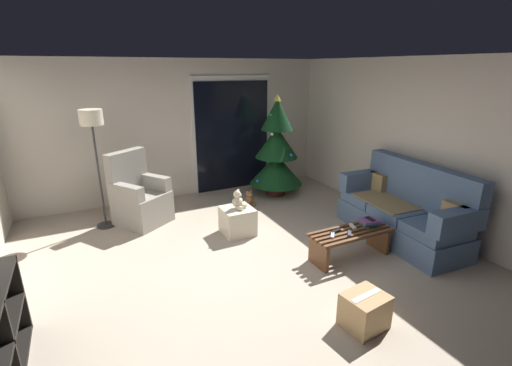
# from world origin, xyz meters

# --- Properties ---
(ground_plane) EXTENTS (7.00, 7.00, 0.00)m
(ground_plane) POSITION_xyz_m (0.00, 0.00, 0.00)
(ground_plane) COLOR #B2A38E
(wall_back) EXTENTS (5.72, 0.12, 2.50)m
(wall_back) POSITION_xyz_m (0.00, 3.06, 1.25)
(wall_back) COLOR beige
(wall_back) RESTS_ON ground
(wall_right) EXTENTS (0.12, 6.00, 2.50)m
(wall_right) POSITION_xyz_m (2.86, 0.00, 1.25)
(wall_right) COLOR beige
(wall_right) RESTS_ON ground
(patio_door_frame) EXTENTS (1.60, 0.02, 2.20)m
(patio_door_frame) POSITION_xyz_m (1.02, 2.99, 1.10)
(patio_door_frame) COLOR silver
(patio_door_frame) RESTS_ON ground
(patio_door_glass) EXTENTS (1.50, 0.02, 2.10)m
(patio_door_glass) POSITION_xyz_m (1.02, 2.97, 1.05)
(patio_door_glass) COLOR black
(patio_door_glass) RESTS_ON ground
(couch) EXTENTS (0.91, 1.99, 1.08)m
(couch) POSITION_xyz_m (2.32, -0.17, 0.40)
(couch) COLOR slate
(couch) RESTS_ON ground
(coffee_table) EXTENTS (1.10, 0.40, 0.37)m
(coffee_table) POSITION_xyz_m (1.26, -0.28, 0.25)
(coffee_table) COLOR brown
(coffee_table) RESTS_ON ground
(remote_silver) EXTENTS (0.13, 0.15, 0.02)m
(remote_silver) POSITION_xyz_m (0.96, -0.29, 0.38)
(remote_silver) COLOR #ADADB2
(remote_silver) RESTS_ON coffee_table
(remote_white) EXTENTS (0.09, 0.16, 0.02)m
(remote_white) POSITION_xyz_m (1.35, -0.20, 0.38)
(remote_white) COLOR silver
(remote_white) RESTS_ON coffee_table
(remote_black) EXTENTS (0.16, 0.07, 0.02)m
(remote_black) POSITION_xyz_m (1.06, -0.22, 0.38)
(remote_black) COLOR black
(remote_black) RESTS_ON coffee_table
(remote_graphite) EXTENTS (0.14, 0.15, 0.02)m
(remote_graphite) POSITION_xyz_m (1.18, -0.34, 0.38)
(remote_graphite) COLOR #333338
(remote_graphite) RESTS_ON coffee_table
(book_stack) EXTENTS (0.25, 0.23, 0.10)m
(book_stack) POSITION_xyz_m (1.56, -0.27, 0.43)
(book_stack) COLOR #337042
(book_stack) RESTS_ON coffee_table
(cell_phone) EXTENTS (0.08, 0.15, 0.01)m
(cell_phone) POSITION_xyz_m (1.56, -0.28, 0.48)
(cell_phone) COLOR black
(cell_phone) RESTS_ON book_stack
(christmas_tree) EXTENTS (1.00, 1.00, 1.89)m
(christmas_tree) POSITION_xyz_m (1.60, 2.24, 0.84)
(christmas_tree) COLOR #4C1E19
(christmas_tree) RESTS_ON ground
(armchair) EXTENTS (0.95, 0.95, 1.13)m
(armchair) POSITION_xyz_m (-0.96, 2.05, 0.40)
(armchair) COLOR gray
(armchair) RESTS_ON ground
(floor_lamp) EXTENTS (0.32, 0.32, 1.78)m
(floor_lamp) POSITION_xyz_m (-1.48, 2.15, 1.51)
(floor_lamp) COLOR #2D2D30
(floor_lamp) RESTS_ON ground
(ottoman) EXTENTS (0.44, 0.44, 0.40)m
(ottoman) POSITION_xyz_m (0.25, 1.00, 0.20)
(ottoman) COLOR beige
(ottoman) RESTS_ON ground
(teddy_bear_cream) EXTENTS (0.21, 0.22, 0.29)m
(teddy_bear_cream) POSITION_xyz_m (0.25, 0.99, 0.52)
(teddy_bear_cream) COLOR beige
(teddy_bear_cream) RESTS_ON ottoman
(teddy_bear_chestnut_by_tree) EXTENTS (0.20, 0.20, 0.29)m
(teddy_bear_chestnut_by_tree) POSITION_xyz_m (0.88, 1.93, 0.12)
(teddy_bear_chestnut_by_tree) COLOR brown
(teddy_bear_chestnut_by_tree) RESTS_ON ground
(cardboard_box_taped_mid_floor) EXTENTS (0.43, 0.38, 0.34)m
(cardboard_box_taped_mid_floor) POSITION_xyz_m (0.52, -1.35, 0.17)
(cardboard_box_taped_mid_floor) COLOR tan
(cardboard_box_taped_mid_floor) RESTS_ON ground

